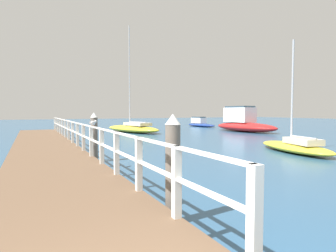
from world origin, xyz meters
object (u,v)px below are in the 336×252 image
at_px(boat_1, 243,123).
at_px(boat_0, 132,128).
at_px(dock_piling_far, 94,137).
at_px(seagull_foreground, 93,123).
at_px(dock_piling_near, 173,168).
at_px(boat_4, 200,123).
at_px(boat_2, 295,146).

bearing_deg(boat_1, boat_0, 154.55).
relative_size(dock_piling_far, seagull_foreground, 5.22).
bearing_deg(dock_piling_far, dock_piling_near, -90.00).
height_order(dock_piling_far, seagull_foreground, dock_piling_far).
height_order(boat_0, boat_4, boat_0).
distance_m(dock_piling_near, boat_0, 23.07).
height_order(dock_piling_far, boat_4, dock_piling_far).
distance_m(dock_piling_near, boat_1, 24.99).
height_order(boat_2, boat_4, boat_2).
relative_size(boat_0, boat_1, 1.34).
bearing_deg(dock_piling_near, boat_2, 27.53).
height_order(boat_0, boat_2, boat_0).
relative_size(dock_piling_near, boat_4, 0.35).
bearing_deg(dock_piling_near, boat_4, 55.65).
distance_m(seagull_foreground, boat_0, 18.29).
height_order(boat_0, boat_1, boat_0).
bearing_deg(boat_4, dock_piling_far, -134.43).
relative_size(dock_piling_near, boat_2, 0.35).
bearing_deg(boat_0, boat_2, -94.86).
bearing_deg(dock_piling_near, seagull_foreground, 94.06).
distance_m(dock_piling_near, boat_2, 11.11).
bearing_deg(boat_1, boat_4, 79.60).
distance_m(dock_piling_far, boat_4, 28.03).
bearing_deg(dock_piling_near, boat_0, 72.48).
height_order(dock_piling_far, boat_2, boat_2).
bearing_deg(seagull_foreground, boat_4, 89.43).
xyz_separation_m(boat_2, boat_4, (9.06, 22.52, 0.14)).
relative_size(dock_piling_far, boat_1, 0.25).
distance_m(seagull_foreground, boat_4, 29.55).
bearing_deg(boat_1, seagull_foreground, -149.03).
xyz_separation_m(boat_0, boat_2, (2.89, -16.87, -0.11)).
bearing_deg(boat_2, boat_1, 72.60).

